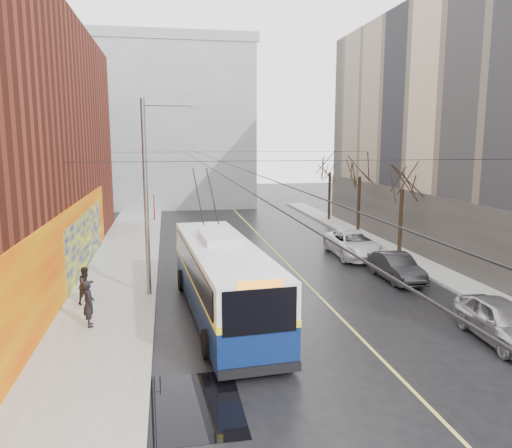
{
  "coord_description": "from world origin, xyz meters",
  "views": [
    {
      "loc": [
        -5.35,
        -12.74,
        7.16
      ],
      "look_at": [
        -1.14,
        10.77,
        3.16
      ],
      "focal_mm": 35.0,
      "sensor_mm": 36.0,
      "label": 1
    }
  ],
  "objects_px": {
    "tree_near": "(403,177)",
    "pedestrian_b": "(86,285)",
    "following_car": "(211,234)",
    "pedestrian_a": "(89,303)",
    "tree_far": "(330,164)",
    "trolleybus": "(223,278)",
    "parked_car_a": "(502,321)",
    "parked_car_c": "(354,244)",
    "tree_mid": "(360,166)",
    "streetlight_pole": "(149,193)",
    "parked_car_b": "(396,267)"
  },
  "relations": [
    {
      "from": "streetlight_pole",
      "to": "pedestrian_a",
      "type": "height_order",
      "value": "streetlight_pole"
    },
    {
      "from": "tree_near",
      "to": "trolleybus",
      "type": "relative_size",
      "value": 0.52
    },
    {
      "from": "tree_near",
      "to": "pedestrian_a",
      "type": "bearing_deg",
      "value": -150.85
    },
    {
      "from": "parked_car_a",
      "to": "following_car",
      "type": "height_order",
      "value": "parked_car_a"
    },
    {
      "from": "tree_far",
      "to": "pedestrian_b",
      "type": "xyz_separation_m",
      "value": [
        -17.94,
        -20.86,
        -4.18
      ]
    },
    {
      "from": "tree_far",
      "to": "trolleybus",
      "type": "relative_size",
      "value": 0.53
    },
    {
      "from": "parked_car_b",
      "to": "streetlight_pole",
      "type": "bearing_deg",
      "value": -177.46
    },
    {
      "from": "following_car",
      "to": "pedestrian_a",
      "type": "height_order",
      "value": "pedestrian_a"
    },
    {
      "from": "parked_car_a",
      "to": "parked_car_b",
      "type": "height_order",
      "value": "parked_car_a"
    },
    {
      "from": "pedestrian_b",
      "to": "tree_near",
      "type": "bearing_deg",
      "value": -27.7
    },
    {
      "from": "trolleybus",
      "to": "tree_mid",
      "type": "bearing_deg",
      "value": 48.34
    },
    {
      "from": "parked_car_c",
      "to": "pedestrian_a",
      "type": "bearing_deg",
      "value": -144.16
    },
    {
      "from": "tree_mid",
      "to": "following_car",
      "type": "xyz_separation_m",
      "value": [
        -11.43,
        -1.58,
        -4.54
      ]
    },
    {
      "from": "tree_far",
      "to": "trolleybus",
      "type": "bearing_deg",
      "value": -117.98
    },
    {
      "from": "pedestrian_a",
      "to": "parked_car_a",
      "type": "bearing_deg",
      "value": -117.33
    },
    {
      "from": "streetlight_pole",
      "to": "parked_car_a",
      "type": "bearing_deg",
      "value": -30.86
    },
    {
      "from": "tree_far",
      "to": "parked_car_c",
      "type": "xyz_separation_m",
      "value": [
        -2.95,
        -13.84,
        -4.35
      ]
    },
    {
      "from": "tree_far",
      "to": "pedestrian_a",
      "type": "relative_size",
      "value": 3.64
    },
    {
      "from": "tree_mid",
      "to": "parked_car_c",
      "type": "distance_m",
      "value": 8.69
    },
    {
      "from": "trolleybus",
      "to": "parked_car_b",
      "type": "xyz_separation_m",
      "value": [
        9.43,
        3.68,
        -0.91
      ]
    },
    {
      "from": "trolleybus",
      "to": "parked_car_c",
      "type": "relative_size",
      "value": 2.17
    },
    {
      "from": "parked_car_b",
      "to": "pedestrian_b",
      "type": "xyz_separation_m",
      "value": [
        -15.16,
        -1.57,
        0.27
      ]
    },
    {
      "from": "trolleybus",
      "to": "pedestrian_a",
      "type": "height_order",
      "value": "trolleybus"
    },
    {
      "from": "tree_near",
      "to": "parked_car_c",
      "type": "bearing_deg",
      "value": 176.89
    },
    {
      "from": "tree_far",
      "to": "pedestrian_a",
      "type": "distance_m",
      "value": 29.7
    },
    {
      "from": "streetlight_pole",
      "to": "parked_car_a",
      "type": "height_order",
      "value": "streetlight_pole"
    },
    {
      "from": "parked_car_a",
      "to": "parked_car_b",
      "type": "relative_size",
      "value": 1.06
    },
    {
      "from": "tree_near",
      "to": "following_car",
      "type": "height_order",
      "value": "tree_near"
    },
    {
      "from": "trolleybus",
      "to": "following_car",
      "type": "distance_m",
      "value": 14.44
    },
    {
      "from": "streetlight_pole",
      "to": "parked_car_a",
      "type": "distance_m",
      "value": 15.14
    },
    {
      "from": "tree_near",
      "to": "pedestrian_b",
      "type": "xyz_separation_m",
      "value": [
        -17.94,
        -6.86,
        -4.01
      ]
    },
    {
      "from": "streetlight_pole",
      "to": "parked_car_b",
      "type": "bearing_deg",
      "value": 3.28
    },
    {
      "from": "following_car",
      "to": "pedestrian_b",
      "type": "bearing_deg",
      "value": -123.48
    },
    {
      "from": "tree_mid",
      "to": "following_car",
      "type": "distance_m",
      "value": 12.4
    },
    {
      "from": "parked_car_a",
      "to": "following_car",
      "type": "distance_m",
      "value": 20.85
    },
    {
      "from": "tree_near",
      "to": "following_car",
      "type": "relative_size",
      "value": 1.53
    },
    {
      "from": "tree_mid",
      "to": "tree_far",
      "type": "relative_size",
      "value": 1.02
    },
    {
      "from": "trolleybus",
      "to": "parked_car_c",
      "type": "distance_m",
      "value": 13.03
    },
    {
      "from": "tree_far",
      "to": "pedestrian_b",
      "type": "bearing_deg",
      "value": -130.69
    },
    {
      "from": "parked_car_a",
      "to": "pedestrian_b",
      "type": "bearing_deg",
      "value": 161.11
    },
    {
      "from": "tree_mid",
      "to": "parked_car_a",
      "type": "relative_size",
      "value": 1.49
    },
    {
      "from": "pedestrian_a",
      "to": "parked_car_c",
      "type": "bearing_deg",
      "value": -68.71
    },
    {
      "from": "parked_car_b",
      "to": "following_car",
      "type": "distance_m",
      "value": 13.78
    },
    {
      "from": "streetlight_pole",
      "to": "trolleybus",
      "type": "distance_m",
      "value": 5.28
    },
    {
      "from": "parked_car_b",
      "to": "pedestrian_b",
      "type": "height_order",
      "value": "pedestrian_b"
    },
    {
      "from": "tree_far",
      "to": "parked_car_a",
      "type": "height_order",
      "value": "tree_far"
    },
    {
      "from": "following_car",
      "to": "pedestrian_a",
      "type": "relative_size",
      "value": 2.32
    },
    {
      "from": "tree_mid",
      "to": "trolleybus",
      "type": "xyz_separation_m",
      "value": [
        -12.21,
        -15.97,
        -3.65
      ]
    },
    {
      "from": "streetlight_pole",
      "to": "tree_near",
      "type": "height_order",
      "value": "streetlight_pole"
    },
    {
      "from": "tree_far",
      "to": "parked_car_b",
      "type": "relative_size",
      "value": 1.55
    }
  ]
}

